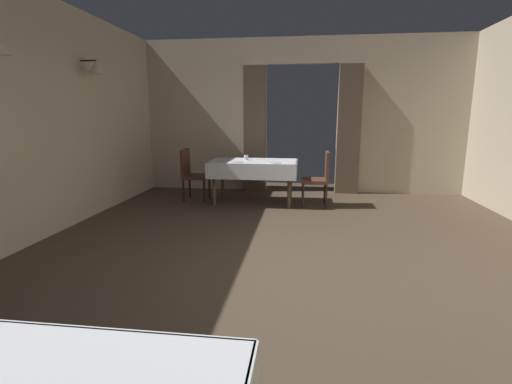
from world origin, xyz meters
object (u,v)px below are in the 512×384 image
object	(u,v)px
chair_mid_left	(192,172)
plate_mid_c	(274,163)
dining_table_mid	(254,166)
chair_mid_right	(320,176)
plate_mid_b	(236,162)
glass_mid_a	(246,157)

from	to	relation	value
chair_mid_left	plate_mid_c	xyz separation A→B (m)	(1.52, -0.36, 0.24)
dining_table_mid	plate_mid_c	size ratio (longest dim) A/B	7.21
chair_mid_right	plate_mid_b	size ratio (longest dim) A/B	4.31
chair_mid_left	plate_mid_c	bearing A→B (deg)	-13.33
chair_mid_left	chair_mid_right	bearing A→B (deg)	-4.25
chair_mid_left	plate_mid_c	world-z (taller)	chair_mid_left
chair_mid_left	plate_mid_b	xyz separation A→B (m)	(0.87, -0.32, 0.24)
chair_mid_right	glass_mid_a	xyz separation A→B (m)	(-1.29, 0.20, 0.28)
glass_mid_a	plate_mid_c	world-z (taller)	glass_mid_a
plate_mid_b	chair_mid_right	bearing A→B (deg)	6.29
chair_mid_right	plate_mid_c	world-z (taller)	chair_mid_right
dining_table_mid	plate_mid_b	bearing A→B (deg)	-136.68
dining_table_mid	glass_mid_a	size ratio (longest dim) A/B	17.79
chair_mid_left	chair_mid_right	distance (m)	2.28
chair_mid_left	glass_mid_a	distance (m)	1.03
dining_table_mid	plate_mid_c	bearing A→B (deg)	-36.87
plate_mid_b	plate_mid_c	bearing A→B (deg)	-3.22
plate_mid_b	plate_mid_c	world-z (taller)	same
plate_mid_c	glass_mid_a	bearing A→B (deg)	143.65
glass_mid_a	chair_mid_right	bearing A→B (deg)	-8.80
plate_mid_c	chair_mid_left	bearing A→B (deg)	166.67
chair_mid_right	plate_mid_c	distance (m)	0.82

